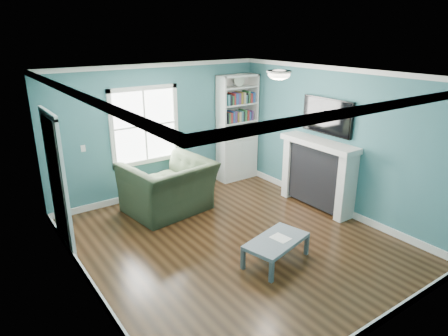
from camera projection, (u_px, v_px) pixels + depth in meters
floor at (234, 241)px, 6.35m from camera, size 5.00×5.00×0.00m
room_walls at (235, 146)px, 5.83m from camera, size 5.00×5.00×5.00m
trim at (235, 168)px, 5.94m from camera, size 4.50×5.00×2.60m
window at (145, 126)px, 7.63m from camera, size 1.40×0.06×1.50m
bookshelf at (237, 138)px, 8.78m from camera, size 0.90×0.35×2.31m
fireplace at (318, 175)px, 7.42m from camera, size 0.44×1.58×1.30m
tv at (327, 116)px, 7.13m from camera, size 0.06×1.10×0.65m
door at (57, 182)px, 5.87m from camera, size 0.12×0.98×2.17m
ceiling_fixture at (279, 74)px, 6.07m from camera, size 0.38×0.38×0.15m
light_switch at (83, 148)px, 7.06m from camera, size 0.08×0.01×0.12m
recliner at (168, 179)px, 7.21m from camera, size 1.57×1.14×1.27m
coffee_table at (276, 242)px, 5.71m from camera, size 1.08×0.76×0.36m
paper_sheet at (280, 238)px, 5.73m from camera, size 0.25×0.29×0.00m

